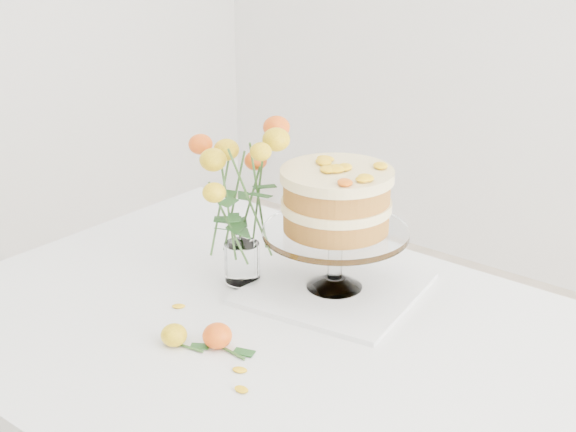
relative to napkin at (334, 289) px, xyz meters
The scene contains 10 objects.
table 0.22m from the napkin, 70.38° to the right, with size 1.43×0.93×0.76m.
napkin is the anchor object (origin of this frame).
cake_stand 0.18m from the napkin, behind, with size 0.29×0.29×0.26m.
rose_vase 0.28m from the napkin, 150.84° to the right, with size 0.29×0.29×0.36m.
loose_rose_near 0.36m from the napkin, 105.64° to the right, with size 0.08×0.05×0.04m.
loose_rose_far 0.30m from the napkin, 96.23° to the right, with size 0.09×0.05×0.04m.
stray_petal_a 0.30m from the napkin, 99.88° to the right, with size 0.03×0.02×0.00m, color yellow.
stray_petal_b 0.34m from the napkin, 81.65° to the right, with size 0.03×0.02×0.00m, color yellow.
stray_petal_c 0.38m from the napkin, 76.60° to the right, with size 0.03×0.02×0.00m, color yellow.
stray_petal_d 0.31m from the napkin, 128.14° to the right, with size 0.03×0.02×0.00m, color yellow.
Camera 1 is at (0.76, -0.97, 1.49)m, focal length 50.00 mm.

